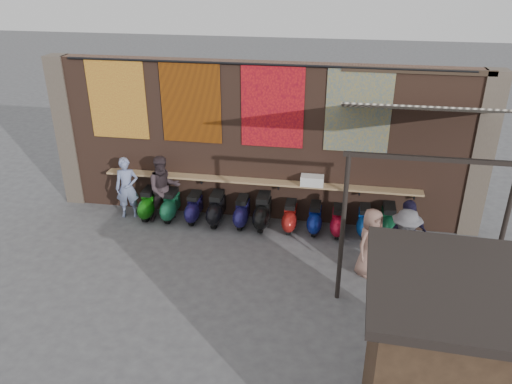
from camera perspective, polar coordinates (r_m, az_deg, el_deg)
ground at (r=11.04m, az=-1.76°, el=-8.93°), size 70.00×70.00×0.00m
brick_wall at (r=12.51m, az=0.60°, el=5.64°), size 10.00×0.40×4.00m
pier_left at (r=14.26m, az=-20.63°, el=6.49°), size 0.50×0.50×4.00m
pier_right at (r=12.80m, az=24.28°, el=3.80°), size 0.50×0.50×4.00m
eating_counter at (r=12.51m, az=0.30°, el=1.19°), size 8.00×0.32×0.05m
shelf_box at (r=12.29m, az=6.43°, el=1.31°), size 0.56×0.31×0.24m
tapestry_redgold at (r=13.07m, az=-15.58°, el=10.16°), size 1.50×0.02×2.00m
tapestry_sun at (r=12.39m, az=-7.46°, el=10.07°), size 1.50×0.02×2.00m
tapestry_orange at (r=11.96m, az=1.88°, el=9.72°), size 1.50×0.02×2.00m
tapestry_multi at (r=11.86m, az=11.61°, el=9.09°), size 1.50×0.02×2.00m
hang_rail at (r=11.77m, az=0.45°, el=14.38°), size 9.50×0.06×0.06m
scooter_stool_0 at (r=13.28m, az=-12.14°, el=-1.31°), size 0.37×0.82×0.77m
scooter_stool_1 at (r=13.10m, az=-9.71°, el=-1.50°), size 0.36×0.81×0.77m
scooter_stool_2 at (r=12.91m, az=-7.07°, el=-1.80°), size 0.35×0.78×0.74m
scooter_stool_3 at (r=12.73m, az=-4.52°, el=-1.92°), size 0.38×0.85×0.81m
scooter_stool_4 at (r=12.60m, az=-1.60°, el=-2.29°), size 0.35×0.79×0.75m
scooter_stool_5 at (r=12.50m, az=0.79°, el=-2.26°), size 0.40×0.89×0.85m
scooter_stool_6 at (r=12.42m, az=3.92°, el=-2.83°), size 0.35×0.77×0.73m
scooter_stool_7 at (r=12.40m, az=6.74°, el=-3.01°), size 0.34×0.77×0.73m
scooter_stool_8 at (r=12.36m, az=9.33°, el=-3.31°), size 0.34×0.75×0.72m
scooter_stool_9 at (r=12.45m, az=12.25°, el=-3.30°), size 0.35×0.77×0.73m
scooter_stool_10 at (r=12.47m, az=14.86°, el=-3.34°), size 0.39×0.86×0.82m
diner_left at (r=13.29m, az=-14.51°, el=0.48°), size 0.68×0.54×1.63m
diner_right at (r=12.90m, az=-10.48°, el=0.40°), size 1.07×1.01×1.74m
shopper_navy at (r=10.95m, az=16.79°, el=-5.03°), size 1.08×0.93×1.75m
shopper_grey at (r=10.73m, az=16.55°, el=-5.96°), size 1.20×0.90×1.66m
shopper_tan at (r=10.80m, az=12.92°, el=-5.65°), size 0.85×0.89×1.54m
market_stall at (r=7.21m, az=23.40°, el=-19.43°), size 2.61×2.00×2.74m
stall_roof at (r=6.34m, az=25.62°, el=-10.04°), size 2.92×2.30×0.12m
stall_sign at (r=7.57m, az=23.04°, el=-10.92°), size 1.20×0.09×0.50m
stall_shelf at (r=8.16m, az=21.84°, el=-16.56°), size 2.10×0.19×0.06m
awning_canvas at (r=10.31m, az=18.72°, el=9.04°), size 3.20×3.28×0.97m
awning_ledger at (r=11.75m, az=18.01°, el=13.03°), size 3.30×0.08×0.12m
awning_header at (r=9.04m, az=19.48°, el=3.58°), size 3.00×0.08×0.08m
awning_post_left at (r=9.55m, az=9.87°, el=-4.31°), size 0.09×0.09×3.10m
awning_post_right at (r=10.00m, az=26.14°, el=-5.29°), size 0.09×0.09×3.10m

